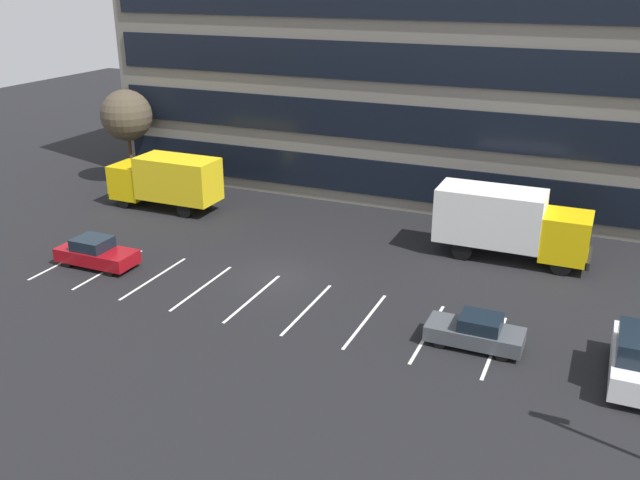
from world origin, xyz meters
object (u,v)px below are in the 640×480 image
at_px(suv_white, 640,358).
at_px(sedan_charcoal, 476,332).
at_px(box_truck_yellow_all, 166,180).
at_px(box_truck_yellow, 509,221).
at_px(bare_tree, 126,115).
at_px(sedan_maroon, 96,253).

bearing_deg(suv_white, sedan_charcoal, 177.81).
xyz_separation_m(box_truck_yellow_all, box_truck_yellow, (21.30, 0.33, 0.15)).
distance_m(box_truck_yellow_all, box_truck_yellow, 21.30).
height_order(suv_white, bare_tree, bare_tree).
bearing_deg(suv_white, bare_tree, 157.89).
bearing_deg(bare_tree, box_truck_yellow, -7.39).
height_order(box_truck_yellow_all, sedan_charcoal, box_truck_yellow_all).
height_order(sedan_maroon, suv_white, suv_white).
relative_size(sedan_maroon, bare_tree, 0.63).
height_order(box_truck_yellow, suv_white, box_truck_yellow).
relative_size(suv_white, sedan_charcoal, 1.18).
bearing_deg(box_truck_yellow, box_truck_yellow_all, -179.11).
bearing_deg(bare_tree, box_truck_yellow_all, -33.74).
bearing_deg(bare_tree, suv_white, -22.11).
distance_m(suv_white, bare_tree, 36.37).
height_order(box_truck_yellow, sedan_charcoal, box_truck_yellow).
xyz_separation_m(sedan_charcoal, bare_tree, (-27.45, 13.38, 4.21)).
xyz_separation_m(sedan_maroon, sedan_charcoal, (19.68, -0.39, -0.05)).
height_order(sedan_maroon, sedan_charcoal, sedan_maroon).
relative_size(sedan_charcoal, bare_tree, 0.58).
height_order(box_truck_yellow_all, sedan_maroon, box_truck_yellow_all).
bearing_deg(sedan_maroon, box_truck_yellow, 26.19).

